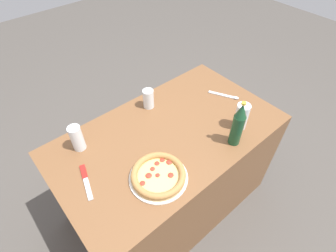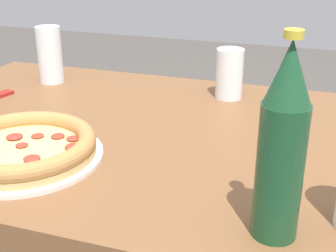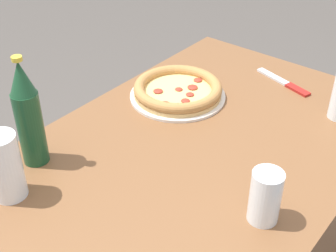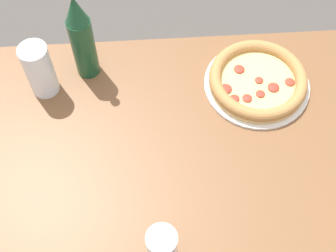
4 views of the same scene
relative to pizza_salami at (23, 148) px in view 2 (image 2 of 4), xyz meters
name	(u,v)px [view 2 (image 2 of 4)]	position (x,y,z in m)	size (l,w,h in m)	color
pizza_salami	(23,148)	(0.00, 0.00, 0.00)	(0.28, 0.28, 0.05)	silver
glass_red_wine	(50,57)	(0.19, -0.41, 0.05)	(0.06, 0.06, 0.15)	white
glass_orange_juice	(229,75)	(-0.28, -0.43, 0.04)	(0.06, 0.06, 0.12)	white
beer_bottle	(282,146)	(-0.45, 0.08, 0.11)	(0.06, 0.06, 0.27)	#194728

